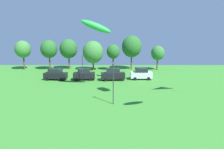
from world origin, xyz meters
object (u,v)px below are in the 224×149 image
at_px(treeline_tree_2, 69,49).
at_px(treeline_tree_6, 158,53).
at_px(treeline_tree_3, 94,52).
at_px(treeline_tree_4, 114,52).
at_px(kite_flying_4, 97,27).
at_px(light_post_1, 114,81).
at_px(treeline_tree_5, 132,47).
at_px(treeline_tree_1, 50,49).
at_px(parked_car_second_from_left, 85,74).
at_px(parked_car_rightmost_in_row, 142,74).
at_px(light_post_0, 83,67).
at_px(parked_car_third_from_left, 113,74).
at_px(treeline_tree_0, 24,49).
at_px(parked_car_leftmost, 56,74).

relative_size(treeline_tree_2, treeline_tree_6, 1.26).
relative_size(treeline_tree_3, treeline_tree_4, 1.13).
bearing_deg(kite_flying_4, treeline_tree_3, 97.19).
xyz_separation_m(light_post_1, treeline_tree_5, (4.83, 25.68, 2.65)).
distance_m(light_post_1, treeline_tree_1, 29.98).
xyz_separation_m(parked_car_second_from_left, parked_car_rightmost_in_row, (11.47, 0.48, 0.02)).
bearing_deg(parked_car_second_from_left, treeline_tree_3, 81.48).
distance_m(treeline_tree_1, treeline_tree_2, 4.84).
height_order(light_post_0, treeline_tree_1, treeline_tree_1).
height_order(parked_car_third_from_left, treeline_tree_5, treeline_tree_5).
height_order(treeline_tree_1, treeline_tree_2, treeline_tree_2).
xyz_separation_m(treeline_tree_0, treeline_tree_4, (22.78, -1.00, -0.52)).
relative_size(light_post_1, treeline_tree_0, 0.76).
xyz_separation_m(parked_car_second_from_left, light_post_0, (-0.02, -1.83, 1.89)).
distance_m(kite_flying_4, treeline_tree_2, 21.53).
relative_size(parked_car_leftmost, parked_car_rightmost_in_row, 1.06).
xyz_separation_m(parked_car_second_from_left, treeline_tree_0, (-16.93, 11.48, 4.06)).
xyz_separation_m(parked_car_rightmost_in_row, light_post_0, (-11.49, -2.31, 1.86)).
relative_size(parked_car_rightmost_in_row, treeline_tree_6, 0.72).
distance_m(kite_flying_4, light_post_1, 10.30).
height_order(treeline_tree_4, treeline_tree_6, treeline_tree_4).
xyz_separation_m(parked_car_third_from_left, treeline_tree_6, (11.31, 11.33, 3.08)).
distance_m(parked_car_second_from_left, treeline_tree_1, 15.91).
relative_size(parked_car_third_from_left, treeline_tree_1, 0.64).
relative_size(kite_flying_4, parked_car_leftmost, 1.09).
bearing_deg(light_post_0, treeline_tree_4, 64.51).
bearing_deg(parked_car_third_from_left, treeline_tree_6, 41.16).
relative_size(parked_car_second_from_left, treeline_tree_1, 0.58).
distance_m(parked_car_rightmost_in_row, treeline_tree_2, 21.11).
relative_size(parked_car_third_from_left, light_post_0, 0.92).
bearing_deg(treeline_tree_6, treeline_tree_3, -178.13).
bearing_deg(treeline_tree_0, treeline_tree_6, -0.78).
xyz_separation_m(parked_car_leftmost, parked_car_rightmost_in_row, (17.21, 0.47, 0.03)).
bearing_deg(parked_car_rightmost_in_row, treeline_tree_2, 144.33).
xyz_separation_m(parked_car_leftmost, treeline_tree_1, (-4.59, 11.39, 4.11)).
relative_size(treeline_tree_1, treeline_tree_4, 1.16).
bearing_deg(treeline_tree_6, light_post_1, -114.48).
distance_m(parked_car_leftmost, treeline_tree_0, 16.54).
xyz_separation_m(parked_car_third_from_left, light_post_1, (-0.01, -13.53, 2.02)).
bearing_deg(light_post_0, parked_car_third_from_left, 14.74).
bearing_deg(light_post_1, parked_car_rightmost_in_row, 68.16).
height_order(parked_car_third_from_left, treeline_tree_1, treeline_tree_1).
relative_size(kite_flying_4, treeline_tree_6, 0.83).
xyz_separation_m(treeline_tree_1, treeline_tree_2, (4.76, 0.87, 0.01)).
height_order(treeline_tree_2, treeline_tree_6, treeline_tree_2).
height_order(treeline_tree_1, treeline_tree_6, treeline_tree_1).
relative_size(treeline_tree_0, treeline_tree_1, 0.98).
bearing_deg(treeline_tree_5, treeline_tree_4, -163.94).
bearing_deg(treeline_tree_4, light_post_0, -115.49).
xyz_separation_m(kite_flying_4, parked_car_rightmost_in_row, (8.43, 7.31, -9.08)).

